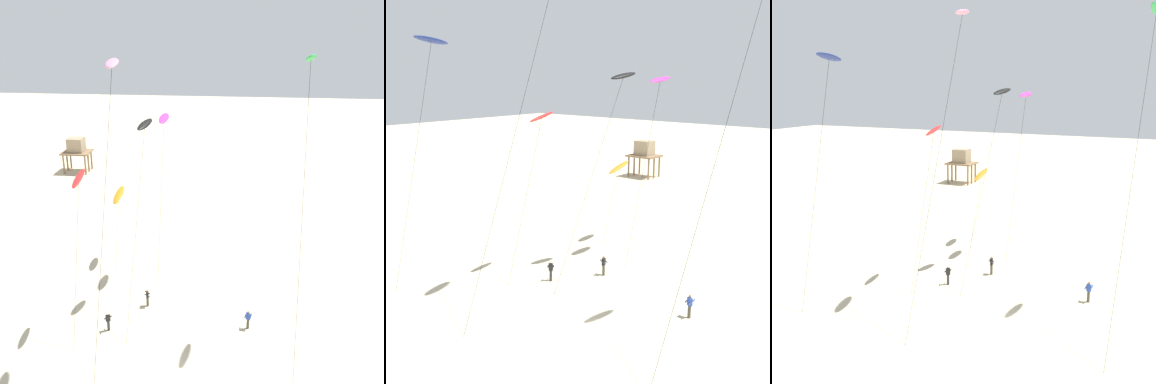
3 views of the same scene
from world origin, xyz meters
The scene contains 10 objects.
ground_plane centered at (0.00, 0.00, 0.00)m, with size 260.00×260.00×0.00m, color beige.
kite_orange centered at (-7.64, 16.46, 7.23)m, with size 1.04×3.86×7.95m.
kite_navy centered at (-12.90, 0.18, 18.12)m, with size 1.43×5.98×18.67m.
kite_magenta centered at (-2.58, 15.01, 15.32)m, with size 0.85×5.62×15.82m.
kite_black centered at (-3.43, 10.86, 15.59)m, with size 1.30×8.92×16.17m.
kite_red centered at (-7.45, 5.91, 12.56)m, with size 0.83×5.14×13.15m.
kite_flyer_nearest centered at (-5.73, 4.90, 0.89)m, with size 0.73×0.73×1.67m.
kite_flyer_middle centered at (-3.25, 8.47, 0.89)m, with size 0.58×0.61×1.67m.
kite_flyer_furthest centered at (5.52, 6.40, 0.89)m, with size 0.69×0.67×1.67m.
stilt_house centered at (-22.78, 44.43, 4.11)m, with size 4.62×3.90×5.77m.
Camera 2 is at (19.64, -21.70, 15.82)m, focal length 46.80 mm.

